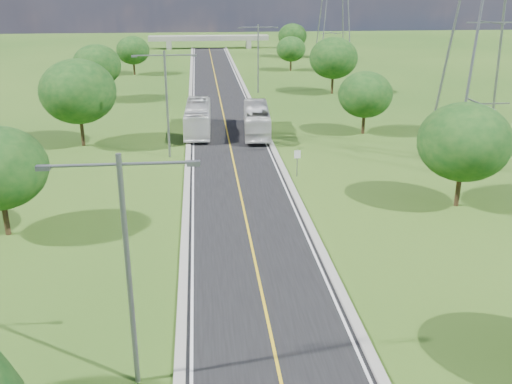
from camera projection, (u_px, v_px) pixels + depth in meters
ground at (225, 120)px, 69.43m from camera, size 260.00×260.00×0.00m
road at (222, 110)px, 75.02m from camera, size 8.00×150.00×0.06m
curb_left at (190, 110)px, 74.59m from camera, size 0.50×150.00×0.22m
curb_right at (254, 108)px, 75.39m from camera, size 0.50×150.00×0.22m
speed_limit_sign at (297, 159)px, 48.82m from camera, size 0.55×0.09×2.40m
overpass at (209, 39)px, 143.26m from camera, size 30.00×3.00×3.20m
streetlight_near_left at (127, 254)px, 22.01m from camera, size 5.90×0.25×10.00m
streetlight_mid_left at (167, 96)px, 52.81m from camera, size 5.90×0.25×10.00m
streetlight_far_right at (258, 53)px, 84.74m from camera, size 5.90×0.25×10.00m
power_tower_near at (494, 5)px, 47.98m from camera, size 9.00×6.40×28.00m
tree_lc at (78, 92)px, 56.75m from camera, size 7.56×7.56×8.79m
tree_ld at (97, 65)px, 79.18m from camera, size 6.72×6.72×7.82m
tree_le at (133, 50)px, 102.03m from camera, size 5.88×5.88×6.84m
tree_rb at (464, 142)px, 41.22m from camera, size 6.72×6.72×7.82m
tree_rc at (365, 95)px, 61.88m from camera, size 5.88×5.88×6.84m
tree_rd at (334, 58)px, 84.14m from camera, size 7.14×7.14×8.30m
tree_re at (291, 49)px, 106.74m from camera, size 5.46×5.46×6.35m
tree_rf at (292, 36)px, 125.52m from camera, size 6.30×6.30×7.33m
bus_outbound at (257, 120)px, 62.43m from camera, size 3.44×11.45×3.14m
bus_inbound at (198, 118)px, 63.18m from camera, size 3.06×11.59×3.21m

